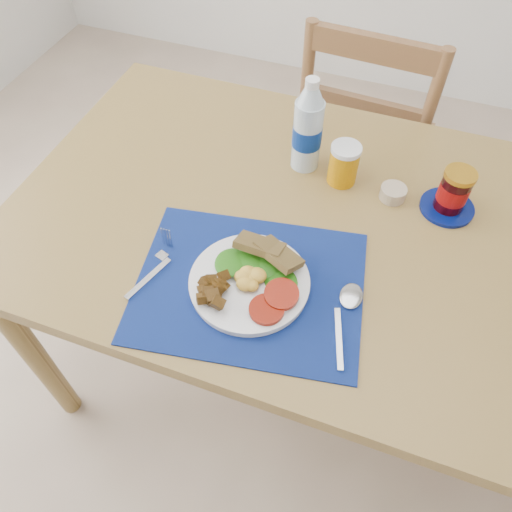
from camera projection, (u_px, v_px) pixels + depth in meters
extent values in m
plane|color=gray|center=(273.00, 416.00, 1.63)|extent=(4.00, 4.00, 0.00)
cube|color=brown|center=(309.00, 225.00, 1.17)|extent=(1.40, 0.90, 0.04)
cylinder|color=brown|center=(35.00, 355.00, 1.37)|extent=(0.06, 0.06, 0.71)
cylinder|color=brown|center=(162.00, 173.00, 1.83)|extent=(0.06, 0.06, 0.71)
cube|color=#51331D|center=(364.00, 145.00, 1.80)|extent=(0.45, 0.43, 0.04)
cylinder|color=#51331D|center=(410.00, 176.00, 2.03)|extent=(0.04, 0.04, 0.41)
cylinder|color=#51331D|center=(325.00, 152.00, 2.12)|extent=(0.04, 0.04, 0.41)
cylinder|color=#51331D|center=(389.00, 235.00, 1.84)|extent=(0.04, 0.04, 0.41)
cylinder|color=#51331D|center=(296.00, 206.00, 1.93)|extent=(0.04, 0.04, 0.41)
cube|color=#51331D|center=(375.00, 48.00, 1.33)|extent=(0.39, 0.05, 0.49)
cube|color=black|center=(249.00, 286.00, 1.04)|extent=(0.52, 0.44, 0.00)
cylinder|color=silver|center=(249.00, 283.00, 1.03)|extent=(0.25, 0.25, 0.02)
ellipsoid|color=gold|center=(251.00, 279.00, 1.01)|extent=(0.06, 0.05, 0.03)
cylinder|color=#951D05|center=(274.00, 303.00, 0.98)|extent=(0.07, 0.07, 0.01)
ellipsoid|color=#124108|center=(259.00, 267.00, 1.04)|extent=(0.13, 0.08, 0.01)
cube|color=olive|center=(269.00, 250.00, 1.04)|extent=(0.11, 0.08, 0.03)
cube|color=#B2B5BA|center=(148.00, 278.00, 1.04)|extent=(0.05, 0.13, 0.00)
cube|color=#B2B5BA|center=(166.00, 249.00, 1.09)|extent=(0.04, 0.07, 0.00)
cube|color=#B2B5BA|center=(339.00, 338.00, 0.96)|extent=(0.05, 0.13, 0.00)
ellipsoid|color=#B2B5BA|center=(351.00, 297.00, 1.01)|extent=(0.05, 0.06, 0.01)
cylinder|color=#ADBFCC|center=(307.00, 135.00, 1.20)|extent=(0.07, 0.07, 0.18)
cylinder|color=navy|center=(307.00, 135.00, 1.20)|extent=(0.07, 0.07, 0.05)
cone|color=#ADBFCC|center=(311.00, 95.00, 1.11)|extent=(0.06, 0.06, 0.04)
cylinder|color=white|center=(312.00, 83.00, 1.09)|extent=(0.03, 0.03, 0.02)
cylinder|color=#C17B05|center=(344.00, 165.00, 1.20)|extent=(0.07, 0.07, 0.10)
cylinder|color=tan|center=(393.00, 193.00, 1.19)|extent=(0.06, 0.06, 0.03)
cylinder|color=#051157|center=(447.00, 207.00, 1.17)|extent=(0.13, 0.13, 0.01)
cylinder|color=black|center=(453.00, 192.00, 1.13)|extent=(0.07, 0.07, 0.09)
cylinder|color=maroon|center=(454.00, 192.00, 1.13)|extent=(0.07, 0.07, 0.04)
cylinder|color=#C58A20|center=(461.00, 175.00, 1.09)|extent=(0.07, 0.07, 0.01)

